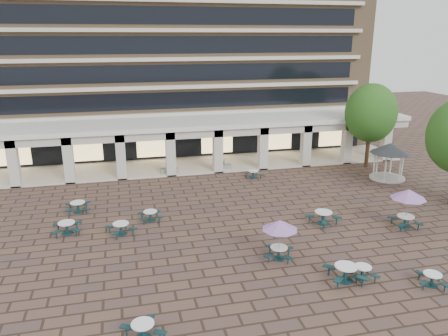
{
  "coord_description": "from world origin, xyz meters",
  "views": [
    {
      "loc": [
        -6.14,
        -24.35,
        11.84
      ],
      "look_at": [
        0.42,
        3.0,
        3.28
      ],
      "focal_mm": 35.0,
      "sensor_mm": 36.0,
      "label": 1
    }
  ],
  "objects_px": {
    "picnic_table_2": "(363,271)",
    "planter_right": "(223,165)",
    "planter_left": "(169,169)",
    "picnic_table_3": "(432,278)",
    "gazebo": "(390,152)",
    "picnic_table_1": "(143,329)"
  },
  "relations": [
    {
      "from": "picnic_table_1",
      "to": "gazebo",
      "type": "relative_size",
      "value": 0.57
    },
    {
      "from": "picnic_table_1",
      "to": "planter_left",
      "type": "xyz_separation_m",
      "value": [
        3.6,
        21.89,
        0.02
      ]
    },
    {
      "from": "gazebo",
      "to": "planter_right",
      "type": "xyz_separation_m",
      "value": [
        -13.23,
        5.73,
        -1.91
      ]
    },
    {
      "from": "planter_right",
      "to": "planter_left",
      "type": "bearing_deg",
      "value": -180.0
    },
    {
      "from": "picnic_table_1",
      "to": "picnic_table_2",
      "type": "bearing_deg",
      "value": -7.31
    },
    {
      "from": "picnic_table_2",
      "to": "gazebo",
      "type": "xyz_separation_m",
      "value": [
        10.63,
        14.06,
        1.94
      ]
    },
    {
      "from": "picnic_table_2",
      "to": "picnic_table_3",
      "type": "distance_m",
      "value": 3.29
    },
    {
      "from": "picnic_table_2",
      "to": "planter_right",
      "type": "xyz_separation_m",
      "value": [
        -2.59,
        19.79,
        0.03
      ]
    },
    {
      "from": "picnic_table_2",
      "to": "picnic_table_3",
      "type": "relative_size",
      "value": 0.91
    },
    {
      "from": "picnic_table_1",
      "to": "picnic_table_2",
      "type": "height_order",
      "value": "picnic_table_1"
    },
    {
      "from": "picnic_table_1",
      "to": "picnic_table_3",
      "type": "bearing_deg",
      "value": -15.31
    },
    {
      "from": "picnic_table_3",
      "to": "gazebo",
      "type": "xyz_separation_m",
      "value": [
        7.68,
        15.5,
        1.94
      ]
    },
    {
      "from": "picnic_table_1",
      "to": "planter_left",
      "type": "relative_size",
      "value": 1.27
    },
    {
      "from": "planter_left",
      "to": "planter_right",
      "type": "height_order",
      "value": "planter_left"
    },
    {
      "from": "picnic_table_2",
      "to": "planter_right",
      "type": "relative_size",
      "value": 1.1
    },
    {
      "from": "picnic_table_2",
      "to": "planter_right",
      "type": "height_order",
      "value": "planter_right"
    },
    {
      "from": "planter_left",
      "to": "planter_right",
      "type": "bearing_deg",
      "value": 0.0
    },
    {
      "from": "picnic_table_3",
      "to": "planter_right",
      "type": "relative_size",
      "value": 1.21
    },
    {
      "from": "picnic_table_1",
      "to": "picnic_table_3",
      "type": "height_order",
      "value": "picnic_table_1"
    },
    {
      "from": "picnic_table_3",
      "to": "gazebo",
      "type": "bearing_deg",
      "value": 88.57
    },
    {
      "from": "planter_right",
      "to": "picnic_table_3",
      "type": "bearing_deg",
      "value": -75.36
    },
    {
      "from": "gazebo",
      "to": "planter_left",
      "type": "relative_size",
      "value": 2.22
    }
  ]
}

